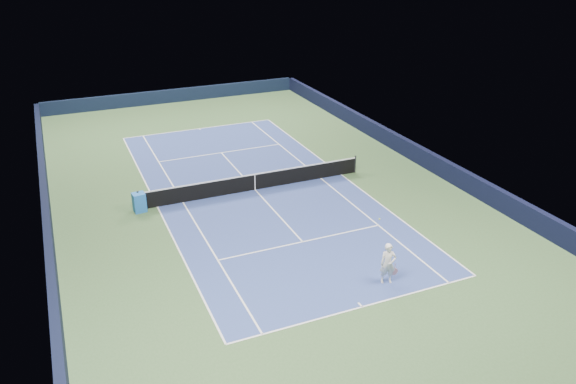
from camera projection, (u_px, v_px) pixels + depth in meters
name	position (u px, v px, depth m)	size (l,w,h in m)	color
ground	(255.00, 190.00, 31.51)	(40.00, 40.00, 0.00)	#37552E
wall_far	(174.00, 96.00, 47.81)	(22.00, 0.35, 1.10)	black
wall_right	(417.00, 154.00, 35.18)	(0.35, 40.00, 1.10)	black
wall_left	(47.00, 216.00, 27.38)	(0.35, 40.00, 1.10)	black
court_surface	(255.00, 190.00, 31.51)	(10.97, 23.77, 0.01)	navy
baseline_far	(199.00, 129.00, 41.42)	(10.97, 0.08, 0.00)	white
baseline_near	(362.00, 307.00, 21.59)	(10.97, 0.08, 0.00)	white
sideline_doubles_right	(341.00, 175.00, 33.48)	(0.08, 23.77, 0.00)	white
sideline_doubles_left	(157.00, 207.00, 29.53)	(0.08, 23.77, 0.00)	white
sideline_singles_right	(321.00, 178.00, 32.99)	(0.08, 23.77, 0.00)	white
sideline_singles_left	(183.00, 202.00, 30.02)	(0.08, 23.77, 0.00)	white
service_line_far	(221.00, 153.00, 36.84)	(8.23, 0.08, 0.00)	white
service_line_near	(303.00, 242.00, 26.17)	(8.23, 0.08, 0.00)	white
center_service_line	(255.00, 190.00, 31.50)	(0.08, 12.80, 0.00)	white
center_mark_far	(200.00, 129.00, 41.29)	(0.08, 0.30, 0.00)	white
center_mark_near	(360.00, 305.00, 21.72)	(0.08, 0.30, 0.00)	white
tennis_net	(255.00, 182.00, 31.30)	(12.90, 0.10, 1.07)	black
sponsor_cube	(139.00, 202.00, 28.87)	(0.67, 0.62, 1.01)	blue
tennis_player	(388.00, 264.00, 22.77)	(0.85, 1.34, 2.46)	white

